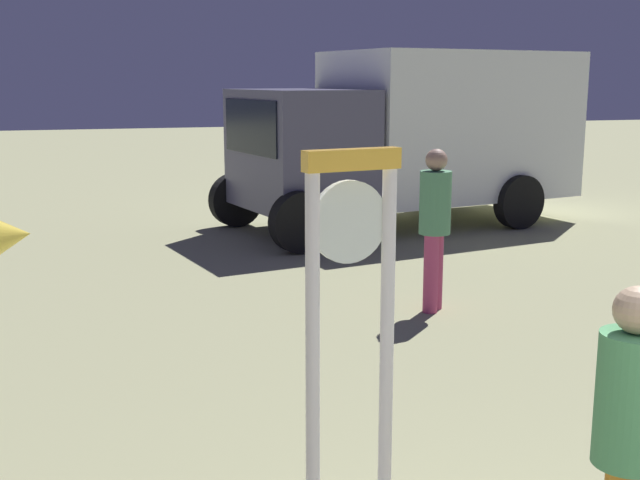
% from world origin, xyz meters
% --- Properties ---
extents(standing_clock, '(0.50, 0.16, 2.15)m').
position_xyz_m(standing_clock, '(-0.99, 2.13, 1.33)').
color(standing_clock, white).
rests_on(standing_clock, ground_plane).
extents(person_near_clock, '(0.31, 0.31, 1.60)m').
position_xyz_m(person_near_clock, '(0.07, 1.39, 0.89)').
color(person_near_clock, orange).
rests_on(person_near_clock, ground_plane).
extents(person_distant, '(0.34, 0.34, 1.75)m').
position_xyz_m(person_distant, '(1.37, 6.26, 0.98)').
color(person_distant, '#B63E69').
rests_on(person_distant, ground_plane).
extents(box_truck_near, '(6.38, 3.67, 2.92)m').
position_xyz_m(box_truck_near, '(3.30, 11.23, 1.58)').
color(box_truck_near, white).
rests_on(box_truck_near, ground_plane).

